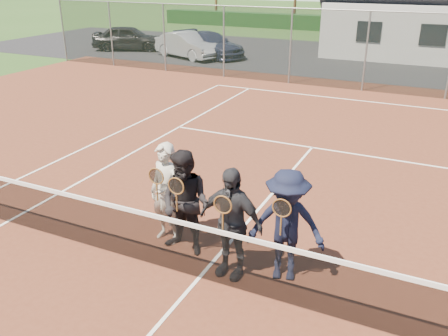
% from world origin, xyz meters
% --- Properties ---
extents(ground, '(220.00, 220.00, 0.00)m').
position_xyz_m(ground, '(0.00, 20.00, 0.00)').
color(ground, '#274518').
rests_on(ground, ground).
extents(court_surface, '(30.00, 30.00, 0.02)m').
position_xyz_m(court_surface, '(0.00, 0.00, 0.01)').
color(court_surface, '#562819').
rests_on(court_surface, ground).
extents(tarmac_carpark, '(40.00, 12.00, 0.01)m').
position_xyz_m(tarmac_carpark, '(-4.00, 20.00, 0.01)').
color(tarmac_carpark, black).
rests_on(tarmac_carpark, ground).
extents(hedge_row, '(40.00, 1.20, 1.10)m').
position_xyz_m(hedge_row, '(0.00, 32.00, 0.55)').
color(hedge_row, black).
rests_on(hedge_row, ground).
extents(car_a, '(4.45, 3.10, 1.41)m').
position_xyz_m(car_a, '(-14.18, 17.84, 0.70)').
color(car_a, black).
rests_on(car_a, ground).
extents(car_b, '(4.28, 2.74, 1.33)m').
position_xyz_m(car_b, '(-9.82, 17.06, 0.67)').
color(car_b, '#95999E').
rests_on(car_b, ground).
extents(car_c, '(4.83, 3.39, 1.30)m').
position_xyz_m(car_c, '(-8.93, 17.85, 0.65)').
color(car_c, '#1C1F38').
rests_on(car_c, ground).
extents(court_markings, '(11.03, 23.83, 0.01)m').
position_xyz_m(court_markings, '(0.00, 0.00, 0.02)').
color(court_markings, white).
rests_on(court_markings, court_surface).
extents(tennis_net, '(11.68, 0.08, 1.10)m').
position_xyz_m(tennis_net, '(0.00, 0.00, 0.54)').
color(tennis_net, slate).
rests_on(tennis_net, ground).
extents(perimeter_fence, '(30.07, 0.07, 3.02)m').
position_xyz_m(perimeter_fence, '(0.00, 13.50, 1.52)').
color(perimeter_fence, slate).
rests_on(perimeter_fence, ground).
extents(player_a, '(0.73, 0.56, 1.80)m').
position_xyz_m(player_a, '(-1.03, 0.77, 0.92)').
color(player_a, beige).
rests_on(player_a, court_surface).
extents(player_b, '(0.93, 0.75, 1.80)m').
position_xyz_m(player_b, '(-0.55, 0.59, 0.92)').
color(player_b, black).
rests_on(player_b, court_surface).
extents(player_c, '(1.08, 0.54, 1.80)m').
position_xyz_m(player_c, '(0.37, 0.34, 0.92)').
color(player_c, '#242529').
rests_on(player_c, court_surface).
extents(player_d, '(1.29, 0.93, 1.80)m').
position_xyz_m(player_d, '(1.17, 0.60, 0.92)').
color(player_d, black).
rests_on(player_d, court_surface).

